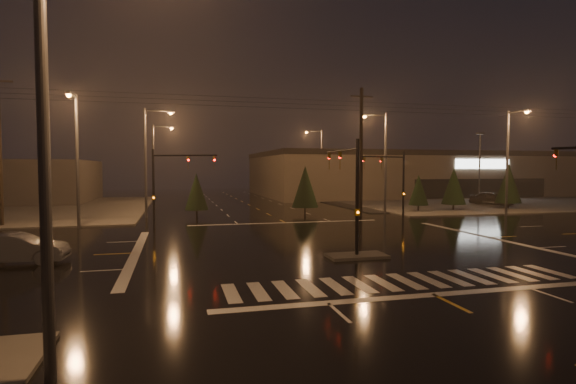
# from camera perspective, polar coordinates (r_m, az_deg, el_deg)

# --- Properties ---
(ground) EXTENTS (140.00, 140.00, 0.00)m
(ground) POSITION_cam_1_polar(r_m,az_deg,el_deg) (26.98, 5.39, -6.64)
(ground) COLOR black
(ground) RESTS_ON ground
(sidewalk_ne) EXTENTS (36.00, 36.00, 0.12)m
(sidewalk_ne) POSITION_cam_1_polar(r_m,az_deg,el_deg) (67.58, 21.01, -0.98)
(sidewalk_ne) COLOR #47443F
(sidewalk_ne) RESTS_ON ground
(median_island) EXTENTS (3.00, 1.60, 0.15)m
(median_island) POSITION_cam_1_polar(r_m,az_deg,el_deg) (23.30, 8.72, -8.02)
(median_island) COLOR #47443F
(median_island) RESTS_ON ground
(crosswalk) EXTENTS (15.00, 2.60, 0.01)m
(crosswalk) POSITION_cam_1_polar(r_m,az_deg,el_deg) (18.92, 14.73, -10.89)
(crosswalk) COLOR beige
(crosswalk) RESTS_ON ground
(stop_bar_near) EXTENTS (16.00, 0.50, 0.01)m
(stop_bar_near) POSITION_cam_1_polar(r_m,az_deg,el_deg) (17.26, 18.02, -12.30)
(stop_bar_near) COLOR beige
(stop_bar_near) RESTS_ON ground
(stop_bar_far) EXTENTS (16.00, 0.50, 0.01)m
(stop_bar_far) POSITION_cam_1_polar(r_m,az_deg,el_deg) (37.42, -0.28, -3.92)
(stop_bar_far) COLOR beige
(stop_bar_far) RESTS_ON ground
(parking_lot) EXTENTS (50.00, 24.00, 0.08)m
(parking_lot) POSITION_cam_1_polar(r_m,az_deg,el_deg) (69.03, 25.37, -1.01)
(parking_lot) COLOR black
(parking_lot) RESTS_ON ground
(retail_building) EXTENTS (60.20, 28.30, 7.20)m
(retail_building) POSITION_cam_1_polar(r_m,az_deg,el_deg) (83.54, 17.54, 2.40)
(retail_building) COLOR brown
(retail_building) RESTS_ON ground
(signal_mast_median) EXTENTS (0.25, 4.59, 6.00)m
(signal_mast_median) POSITION_cam_1_polar(r_m,az_deg,el_deg) (23.75, 7.92, 1.13)
(signal_mast_median) COLOR black
(signal_mast_median) RESTS_ON ground
(signal_mast_ne) EXTENTS (4.84, 1.86, 6.00)m
(signal_mast_ne) POSITION_cam_1_polar(r_m,az_deg,el_deg) (39.74, 13.45, 1.88)
(signal_mast_ne) COLOR black
(signal_mast_ne) RESTS_ON ground
(signal_mast_nw) EXTENTS (4.84, 1.86, 6.00)m
(signal_mast_nw) POSITION_cam_1_polar(r_m,az_deg,el_deg) (35.20, -15.12, 1.72)
(signal_mast_nw) COLOR black
(signal_mast_nw) RESTS_ON ground
(streetlight_0) EXTENTS (2.77, 0.32, 10.00)m
(streetlight_0) POSITION_cam_1_polar(r_m,az_deg,el_deg) (10.38, -26.99, 9.80)
(streetlight_0) COLOR #38383A
(streetlight_0) RESTS_ON ground
(streetlight_1) EXTENTS (2.77, 0.32, 10.00)m
(streetlight_1) POSITION_cam_1_polar(r_m,az_deg,el_deg) (43.13, -17.24, 4.58)
(streetlight_1) COLOR #38383A
(streetlight_1) RESTS_ON ground
(streetlight_2) EXTENTS (2.77, 0.32, 10.00)m
(streetlight_2) POSITION_cam_1_polar(r_m,az_deg,el_deg) (59.11, -16.43, 4.13)
(streetlight_2) COLOR #38383A
(streetlight_2) RESTS_ON ground
(streetlight_3) EXTENTS (2.77, 0.32, 10.00)m
(streetlight_3) POSITION_cam_1_polar(r_m,az_deg,el_deg) (45.74, 11.94, 4.55)
(streetlight_3) COLOR #38383A
(streetlight_3) RESTS_ON ground
(streetlight_4) EXTENTS (2.77, 0.32, 10.00)m
(streetlight_4) POSITION_cam_1_polar(r_m,az_deg,el_deg) (64.30, 4.04, 4.14)
(streetlight_4) COLOR #38383A
(streetlight_4) RESTS_ON ground
(streetlight_5) EXTENTS (0.32, 2.77, 10.00)m
(streetlight_5) POSITION_cam_1_polar(r_m,az_deg,el_deg) (36.94, -25.31, 4.71)
(streetlight_5) COLOR #38383A
(streetlight_5) RESTS_ON ground
(streetlight_6) EXTENTS (0.32, 2.77, 10.00)m
(streetlight_6) POSITION_cam_1_polar(r_m,az_deg,el_deg) (47.67, 26.34, 4.24)
(streetlight_6) COLOR #38383A
(streetlight_6) RESTS_ON ground
(utility_pole_1) EXTENTS (2.20, 0.32, 12.00)m
(utility_pole_1) POSITION_cam_1_polar(r_m,az_deg,el_deg) (42.60, 9.27, 5.14)
(utility_pole_1) COLOR black
(utility_pole_1) RESTS_ON ground
(conifer_0) EXTENTS (2.04, 2.04, 3.88)m
(conifer_0) POSITION_cam_1_polar(r_m,az_deg,el_deg) (48.79, 16.25, 0.27)
(conifer_0) COLOR black
(conifer_0) RESTS_ON ground
(conifer_1) EXTENTS (2.52, 2.52, 4.64)m
(conifer_1) POSITION_cam_1_polar(r_m,az_deg,el_deg) (51.14, 20.30, 0.75)
(conifer_1) COLOR black
(conifer_1) RESTS_ON ground
(conifer_2) EXTENTS (2.78, 2.78, 5.04)m
(conifer_2) POSITION_cam_1_polar(r_m,az_deg,el_deg) (55.56, 26.21, 0.99)
(conifer_2) COLOR black
(conifer_2) RESTS_ON ground
(conifer_3) EXTENTS (2.17, 2.17, 4.09)m
(conifer_3) POSITION_cam_1_polar(r_m,az_deg,el_deg) (42.27, -11.55, 0.06)
(conifer_3) COLOR black
(conifer_3) RESTS_ON ground
(conifer_4) EXTENTS (2.62, 2.62, 4.79)m
(conifer_4) POSITION_cam_1_polar(r_m,az_deg,el_deg) (44.30, 2.19, 0.70)
(conifer_4) COLOR black
(conifer_4) RESTS_ON ground
(car_parked) EXTENTS (4.51, 5.29, 1.71)m
(car_parked) POSITION_cam_1_polar(r_m,az_deg,el_deg) (60.47, 24.44, -0.74)
(car_parked) COLOR black
(car_parked) RESTS_ON ground
(car_crossing) EXTENTS (4.48, 1.77, 1.45)m
(car_crossing) POSITION_cam_1_polar(r_m,az_deg,el_deg) (24.97, -31.14, -6.16)
(car_crossing) COLOR slate
(car_crossing) RESTS_ON ground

